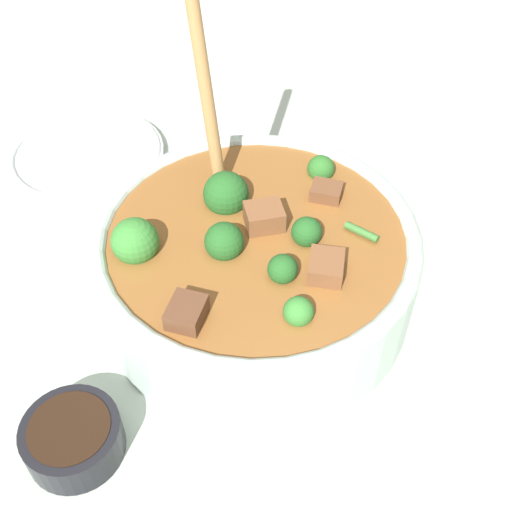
{
  "coord_description": "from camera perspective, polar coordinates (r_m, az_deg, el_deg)",
  "views": [
    {
      "loc": [
        0.22,
        0.35,
        0.49
      ],
      "look_at": [
        0.0,
        0.0,
        0.06
      ],
      "focal_mm": 45.0,
      "sensor_mm": 36.0,
      "label": 1
    }
  ],
  "objects": [
    {
      "name": "empty_plate",
      "position": [
        0.82,
        -14.93,
        8.68
      ],
      "size": [
        0.19,
        0.19,
        0.02
      ],
      "color": "white",
      "rests_on": "ground_plane"
    },
    {
      "name": "stew_bowl",
      "position": [
        0.6,
        -0.06,
        -0.37
      ],
      "size": [
        0.3,
        0.3,
        0.27
      ],
      "color": "#B2C6BC",
      "rests_on": "ground_plane"
    },
    {
      "name": "condiment_bowl",
      "position": [
        0.55,
        -15.98,
        -15.22
      ],
      "size": [
        0.08,
        0.08,
        0.04
      ],
      "color": "black",
      "rests_on": "ground_plane"
    },
    {
      "name": "ground_plane",
      "position": [
        0.64,
        -0.0,
        -3.69
      ],
      "size": [
        4.0,
        4.0,
        0.0
      ],
      "primitive_type": "plane",
      "color": "#ADBCAD"
    }
  ]
}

